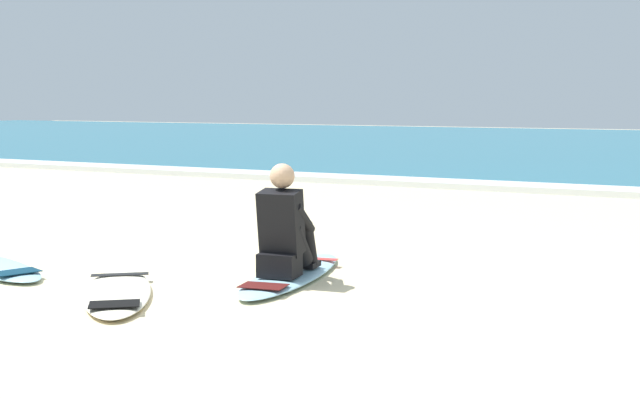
{
  "coord_description": "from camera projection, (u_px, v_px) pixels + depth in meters",
  "views": [
    {
      "loc": [
        4.31,
        -5.78,
        1.56
      ],
      "look_at": [
        0.34,
        1.94,
        0.55
      ],
      "focal_mm": 48.92,
      "sensor_mm": 36.0,
      "label": 1
    }
  ],
  "objects": [
    {
      "name": "ground_plane",
      "position": [
        177.0,
        287.0,
        7.24
      ],
      "size": [
        80.0,
        80.0,
        0.0
      ],
      "primitive_type": "plane",
      "color": "beige"
    },
    {
      "name": "sea",
      "position": [
        612.0,
        147.0,
        27.16
      ],
      "size": [
        80.0,
        28.0,
        0.1
      ],
      "primitive_type": "cube",
      "color": "teal",
      "rests_on": "ground"
    },
    {
      "name": "breaking_foam",
      "position": [
        485.0,
        186.0,
        15.06
      ],
      "size": [
        80.0,
        0.9,
        0.11
      ],
      "primitive_type": "cube",
      "color": "white",
      "rests_on": "ground"
    },
    {
      "name": "surfboard_main",
      "position": [
        291.0,
        274.0,
        7.58
      ],
      "size": [
        0.85,
        2.15,
        0.08
      ],
      "color": "#9ED1E5",
      "rests_on": "ground"
    },
    {
      "name": "surfer_seated",
      "position": [
        285.0,
        232.0,
        7.37
      ],
      "size": [
        0.43,
        0.74,
        0.95
      ],
      "color": "black",
      "rests_on": "surfboard_main"
    },
    {
      "name": "surfboard_spare_far",
      "position": [
        118.0,
        292.0,
        6.9
      ],
      "size": [
        1.53,
        1.75,
        0.08
      ],
      "color": "#EFE5C6",
      "rests_on": "ground"
    }
  ]
}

